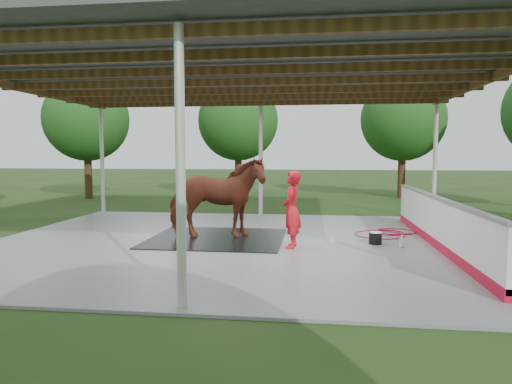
# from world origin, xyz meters

# --- Properties ---
(ground) EXTENTS (100.00, 100.00, 0.00)m
(ground) POSITION_xyz_m (0.00, 0.00, 0.00)
(ground) COLOR #1E3814
(concrete_slab) EXTENTS (12.00, 10.00, 0.05)m
(concrete_slab) POSITION_xyz_m (0.00, 0.00, 0.03)
(concrete_slab) COLOR slate
(concrete_slab) RESTS_ON ground
(pavilion_structure) EXTENTS (12.60, 10.60, 4.05)m
(pavilion_structure) POSITION_xyz_m (0.00, -0.00, 3.97)
(pavilion_structure) COLOR beige
(pavilion_structure) RESTS_ON ground
(dasher_board) EXTENTS (0.16, 8.00, 1.15)m
(dasher_board) POSITION_xyz_m (4.60, 0.00, 0.59)
(dasher_board) COLOR #B10E2B
(dasher_board) RESTS_ON concrete_slab
(tree_belt) EXTENTS (28.00, 28.00, 5.80)m
(tree_belt) POSITION_xyz_m (0.30, 0.90, 3.79)
(tree_belt) COLOR #382314
(tree_belt) RESTS_ON ground
(rubber_mat) EXTENTS (3.30, 3.09, 0.02)m
(rubber_mat) POSITION_xyz_m (-0.59, 0.31, 0.06)
(rubber_mat) COLOR black
(rubber_mat) RESTS_ON concrete_slab
(horse) EXTENTS (2.54, 1.52, 2.00)m
(horse) POSITION_xyz_m (-0.59, 0.31, 1.08)
(horse) COLOR maroon
(horse) RESTS_ON rubber_mat
(handler) EXTENTS (0.45, 0.66, 1.74)m
(handler) POSITION_xyz_m (1.32, -0.55, 0.92)
(handler) COLOR red
(handler) RESTS_ON concrete_slab
(wash_bucket) EXTENTS (0.30, 0.30, 0.28)m
(wash_bucket) POSITION_xyz_m (3.26, 0.11, 0.20)
(wash_bucket) COLOR black
(wash_bucket) RESTS_ON concrete_slab
(soap_bottle_a) EXTENTS (0.15, 0.15, 0.28)m
(soap_bottle_a) POSITION_xyz_m (3.80, -0.21, 0.19)
(soap_bottle_a) COLOR silver
(soap_bottle_a) RESTS_ON concrete_slab
(soap_bottle_b) EXTENTS (0.11, 0.11, 0.19)m
(soap_bottle_b) POSITION_xyz_m (2.24, 0.07, 0.14)
(soap_bottle_b) COLOR #338CD8
(soap_bottle_b) RESTS_ON concrete_slab
(hose_coil) EXTENTS (2.32, 1.68, 0.02)m
(hose_coil) POSITION_xyz_m (3.74, 1.56, 0.06)
(hose_coil) COLOR #A20B2C
(hose_coil) RESTS_ON concrete_slab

